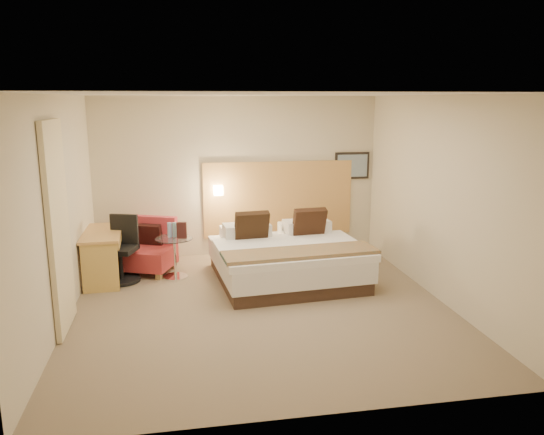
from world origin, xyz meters
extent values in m
cube|color=#776650|center=(0.00, 0.00, -0.01)|extent=(4.80, 5.00, 0.02)
cube|color=white|center=(0.00, 0.00, 2.71)|extent=(4.80, 5.00, 0.02)
cube|color=beige|center=(0.00, 2.51, 1.35)|extent=(4.80, 0.02, 2.70)
cube|color=beige|center=(0.00, -2.51, 1.35)|extent=(4.80, 0.02, 2.70)
cube|color=beige|center=(-2.41, 0.00, 1.35)|extent=(0.02, 5.00, 2.70)
cube|color=beige|center=(2.41, 0.00, 1.35)|extent=(0.02, 5.00, 2.70)
cube|color=tan|center=(0.70, 2.47, 0.95)|extent=(2.60, 0.04, 1.30)
cube|color=black|center=(2.02, 2.48, 1.50)|extent=(0.62, 0.03, 0.47)
cube|color=#748BA0|center=(2.02, 2.46, 1.50)|extent=(0.54, 0.01, 0.39)
cylinder|color=white|center=(-0.35, 2.42, 1.15)|extent=(0.02, 0.12, 0.02)
cube|color=#FFEDC6|center=(-0.35, 2.36, 1.15)|extent=(0.15, 0.15, 0.15)
cube|color=beige|center=(-2.36, -0.25, 1.22)|extent=(0.06, 0.90, 2.42)
cylinder|color=#95B1E6|center=(-1.16, 1.44, 0.73)|extent=(0.08, 0.08, 0.22)
cylinder|color=#81AFC7|center=(-1.09, 1.44, 0.73)|extent=(0.08, 0.08, 0.22)
cube|color=#391717|center=(-0.98, 1.34, 0.74)|extent=(0.15, 0.08, 0.24)
cube|color=#3A271D|center=(0.53, 0.99, 0.09)|extent=(2.12, 2.12, 0.18)
cube|color=white|center=(0.53, 0.99, 0.33)|extent=(2.19, 2.19, 0.30)
cube|color=white|center=(0.56, 0.71, 0.54)|extent=(2.20, 1.63, 0.10)
cube|color=white|center=(-0.01, 1.70, 0.58)|extent=(0.74, 0.44, 0.18)
cube|color=white|center=(0.95, 1.78, 0.58)|extent=(0.74, 0.44, 0.18)
cube|color=silver|center=(0.01, 1.44, 0.68)|extent=(0.74, 0.44, 0.18)
cube|color=silver|center=(0.98, 1.52, 0.68)|extent=(0.74, 0.44, 0.18)
cube|color=black|center=(0.06, 1.24, 0.76)|extent=(0.53, 0.31, 0.52)
cube|color=black|center=(0.96, 1.32, 0.76)|extent=(0.53, 0.31, 0.52)
cube|color=orange|center=(0.59, 0.31, 0.61)|extent=(2.16, 0.74, 0.05)
cube|color=#BD7759|center=(-1.93, 1.55, 0.05)|extent=(0.10, 0.10, 0.10)
cube|color=#A5834D|center=(-1.34, 1.32, 0.05)|extent=(0.10, 0.10, 0.10)
cube|color=tan|center=(-1.73, 2.07, 0.05)|extent=(0.10, 0.10, 0.10)
cube|color=tan|center=(-1.14, 1.83, 0.05)|extent=(0.10, 0.10, 0.10)
cube|color=#AA2D30|center=(-1.54, 1.69, 0.25)|extent=(0.99, 0.94, 0.30)
cube|color=#B7313C|center=(-1.43, 1.96, 0.61)|extent=(0.78, 0.40, 0.45)
cube|color=black|center=(-1.47, 1.86, 0.54)|extent=(0.42, 0.31, 0.39)
cylinder|color=white|center=(-1.10, 1.37, 0.01)|extent=(0.44, 0.44, 0.02)
cylinder|color=white|center=(-1.10, 1.37, 0.31)|extent=(0.05, 0.05, 0.58)
cylinder|color=silver|center=(-1.10, 1.37, 0.61)|extent=(0.64, 0.64, 0.01)
cube|color=tan|center=(-2.14, 1.45, 0.72)|extent=(0.58, 1.20, 0.04)
cube|color=tan|center=(-2.12, 0.90, 0.35)|extent=(0.49, 0.06, 0.70)
cube|color=#A37B40|center=(-2.16, 2.01, 0.35)|extent=(0.49, 0.06, 0.70)
cube|color=tan|center=(-2.09, 1.46, 0.64)|extent=(0.48, 1.12, 0.10)
cylinder|color=black|center=(-1.88, 1.31, 0.03)|extent=(0.69, 0.69, 0.04)
cylinder|color=black|center=(-1.88, 1.31, 0.26)|extent=(0.08, 0.08, 0.42)
cube|color=black|center=(-1.88, 1.31, 0.49)|extent=(0.56, 0.56, 0.07)
cube|color=black|center=(-1.82, 1.50, 0.76)|extent=(0.42, 0.18, 0.44)
camera|label=1|loc=(-1.00, -6.42, 2.65)|focal=35.00mm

